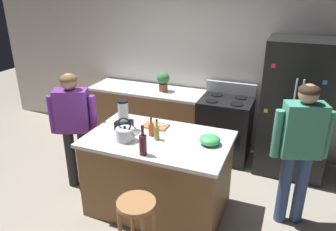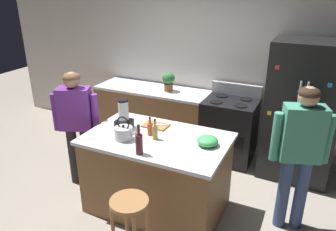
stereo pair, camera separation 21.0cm
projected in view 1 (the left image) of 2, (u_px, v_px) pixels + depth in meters
The scene contains 18 objects.
ground_plane at pixel (159, 207), 3.94m from camera, with size 14.00×14.00×0.00m, color #9E9384.
back_wall at pixel (207, 63), 5.10m from camera, with size 8.00×0.10×2.70m, color silver.
kitchen_island at pixel (158, 174), 3.76m from camera, with size 1.59×1.00×0.94m.
back_counter_run at pixel (151, 116), 5.37m from camera, with size 2.00×0.64×0.94m.
refrigerator at pixel (296, 109), 4.40m from camera, with size 0.90×0.73×1.88m.
stove_range at pixel (225, 128), 4.92m from camera, with size 0.76×0.65×1.12m.
person_by_island_left at pixel (73, 121), 4.04m from camera, with size 0.58×0.36×1.54m.
person_by_sink_right at pixel (300, 143), 3.36m from camera, with size 0.59×0.34×1.63m.
bar_stool at pixel (137, 216), 2.98m from camera, with size 0.36×0.36×0.70m.
potted_plant at pixel (163, 80), 5.05m from camera, with size 0.20×0.20×0.30m.
blender_appliance at pixel (124, 117), 3.75m from camera, with size 0.17×0.17×0.36m.
bottle_vinegar at pixel (157, 132), 3.51m from camera, with size 0.06×0.06×0.24m.
bottle_wine at pixel (143, 144), 3.19m from camera, with size 0.08×0.08×0.32m.
bottle_cooking_sauce at pixel (151, 129), 3.61m from camera, with size 0.06×0.06×0.22m.
mixing_bowl at pixel (210, 140), 3.42m from camera, with size 0.23×0.23×0.10m, color #3FB259.
tea_kettle at pixel (125, 134), 3.50m from camera, with size 0.28×0.20×0.27m.
cutting_board at pixel (155, 126), 3.85m from camera, with size 0.30×0.20×0.02m, color #9E6B3D.
chef_knife at pixel (157, 125), 3.84m from camera, with size 0.22×0.03×0.01m, color #B7BABF.
Camera 1 is at (1.30, -2.95, 2.54)m, focal length 34.66 mm.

